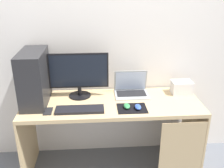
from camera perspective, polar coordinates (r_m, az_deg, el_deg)
The scene contains 12 objects.
ground_plane at distance 2.83m, azimuth -0.00°, elevation -17.74°, with size 8.00×8.00×0.00m, color slate.
wall_back at distance 2.56m, azimuth -0.50°, elevation 10.58°, with size 4.00×0.05×2.60m.
desk at distance 2.47m, azimuth 0.51°, elevation -6.99°, with size 1.65×0.61×0.75m.
pc_tower at distance 2.42m, azimuth -16.77°, elevation 1.32°, with size 0.21×0.46×0.49m, color #232326.
monitor at distance 2.45m, azimuth -7.34°, elevation 2.11°, with size 0.56×0.21×0.43m.
laptop at distance 2.56m, azimuth 4.24°, elevation -1.25°, with size 0.33×0.23×0.23m.
projector at distance 2.66m, azimuth 15.10°, elevation -0.70°, with size 0.20×0.14×0.13m, color silver.
keyboard at distance 2.27m, azimuth -7.10°, elevation -5.63°, with size 0.42×0.14×0.02m, color black.
mousepad at distance 2.30m, azimuth 4.43°, elevation -5.37°, with size 0.26×0.20×0.01m, color black.
mouse_left at distance 2.30m, azimuth 3.29°, elevation -4.87°, with size 0.06×0.10×0.03m, color #338C4C.
mouse_right at distance 2.29m, azimuth 5.74°, elevation -5.06°, with size 0.06×0.10×0.03m, color #2D51B2.
cell_phone at distance 2.31m, azimuth -13.92°, elevation -5.87°, with size 0.07×0.13×0.01m, color #232326.
Camera 1 is at (-0.15, -2.16, 1.83)m, focal length 41.44 mm.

